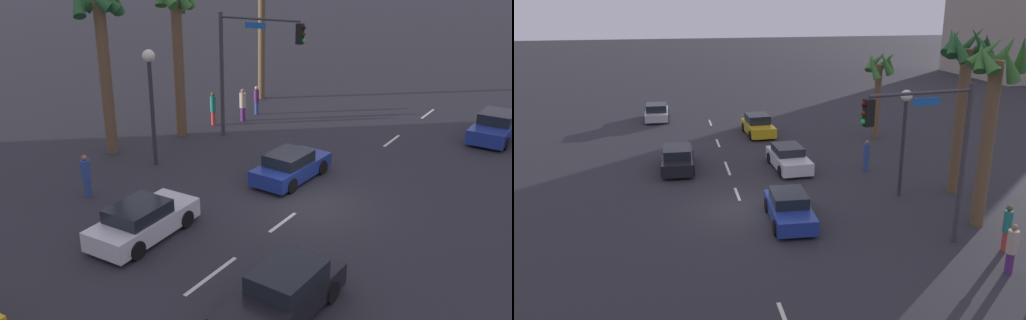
{
  "view_description": "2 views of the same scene",
  "coord_description": "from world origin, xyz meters",
  "views": [
    {
      "loc": [
        -17.8,
        -9.26,
        9.45
      ],
      "look_at": [
        -0.93,
        1.95,
        1.65
      ],
      "focal_mm": 39.21,
      "sensor_mm": 36.0,
      "label": 1
    },
    {
      "loc": [
        21.97,
        -3.07,
        9.36
      ],
      "look_at": [
        -1.84,
        1.62,
        1.78
      ],
      "focal_mm": 36.3,
      "sensor_mm": 36.0,
      "label": 2
    }
  ],
  "objects": [
    {
      "name": "car_2",
      "position": [
        1.56,
        1.81,
        0.6
      ],
      "size": [
        4.08,
        1.94,
        1.28
      ],
      "color": "navy",
      "rests_on": "ground_plane"
    },
    {
      "name": "car_5",
      "position": [
        -13.7,
        3.08,
        0.65
      ],
      "size": [
        4.06,
        2.03,
        1.43
      ],
      "color": "gold",
      "rests_on": "ground_plane"
    },
    {
      "name": "palm_tree_3",
      "position": [
        -11.24,
        11.09,
        4.47
      ],
      "size": [
        2.43,
        2.59,
        6.1
      ],
      "color": "brown",
      "rests_on": "ground_plane"
    },
    {
      "name": "lane_stripe_2",
      "position": [
        -6.33,
        0.0,
        0.01
      ],
      "size": [
        2.52,
        0.14,
        0.01
      ],
      "primitive_type": "cube",
      "color": "silver",
      "rests_on": "ground_plane"
    },
    {
      "name": "palm_tree_2",
      "position": [
        -0.33,
        10.76,
        5.9
      ],
      "size": [
        2.79,
        2.64,
        8.28
      ],
      "color": "brown",
      "rests_on": "ground_plane"
    },
    {
      "name": "car_0",
      "position": [
        -6.76,
        -2.8,
        0.63
      ],
      "size": [
        4.39,
        1.92,
        1.36
      ],
      "color": "black",
      "rests_on": "ground_plane"
    },
    {
      "name": "pedestrian_3",
      "position": [
        7.49,
        8.45,
        1.0
      ],
      "size": [
        0.51,
        0.51,
        1.89
      ],
      "color": "#59266B",
      "rests_on": "ground_plane"
    },
    {
      "name": "car_4",
      "position": [
        -19.91,
        -4.12,
        0.61
      ],
      "size": [
        3.92,
        1.92,
        1.32
      ],
      "color": "#B7B7BC",
      "rests_on": "ground_plane"
    },
    {
      "name": "lane_stripe_0",
      "position": [
        -18.0,
        0.0,
        0.01
      ],
      "size": [
        2.04,
        0.14,
        0.01
      ],
      "primitive_type": "cube",
      "color": "silver",
      "rests_on": "ground_plane"
    },
    {
      "name": "car_3",
      "position": [
        -5.68,
        3.46,
        0.61
      ],
      "size": [
        4.21,
        1.99,
        1.3
      ],
      "color": "silver",
      "rests_on": "ground_plane"
    },
    {
      "name": "lane_stripe_1",
      "position": [
        -11.88,
        0.0,
        0.01
      ],
      "size": [
        2.04,
        0.14,
        0.01
      ],
      "primitive_type": "cube",
      "color": "silver",
      "rests_on": "ground_plane"
    },
    {
      "name": "streetlamp",
      "position": [
        -0.38,
        7.87,
        3.78
      ],
      "size": [
        0.56,
        0.56,
        5.29
      ],
      "color": "#2D2D33",
      "rests_on": "ground_plane"
    },
    {
      "name": "pedestrian_2",
      "position": [
        5.91,
        9.37,
        1.02
      ],
      "size": [
        0.43,
        0.43,
        1.89
      ],
      "color": "#BF3833",
      "rests_on": "ground_plane"
    },
    {
      "name": "traffic_signal",
      "position": [
        5.02,
        6.4,
        4.31
      ],
      "size": [
        0.84,
        4.57,
        6.41
      ],
      "color": "#38383D",
      "rests_on": "ground_plane"
    },
    {
      "name": "pedestrian_0",
      "position": [
        -4.46,
        7.71,
        0.92
      ],
      "size": [
        0.53,
        0.53,
        1.76
      ],
      "color": "#2D478C",
      "rests_on": "ground_plane"
    },
    {
      "name": "lane_stripe_3",
      "position": [
        -2.1,
        0.0,
        0.01
      ],
      "size": [
        1.8,
        0.14,
        0.01
      ],
      "primitive_type": "cube",
      "color": "silver",
      "rests_on": "ground_plane"
    },
    {
      "name": "palm_tree_1",
      "position": [
        3.55,
        9.7,
        5.6
      ],
      "size": [
        2.4,
        2.41,
        8.18
      ],
      "color": "brown",
      "rests_on": "ground_plane"
    },
    {
      "name": "ground_plane",
      "position": [
        0.0,
        0.0,
        0.0
      ],
      "size": [
        220.0,
        220.0,
        0.0
      ],
      "primitive_type": "plane",
      "color": "#28282D"
    }
  ]
}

